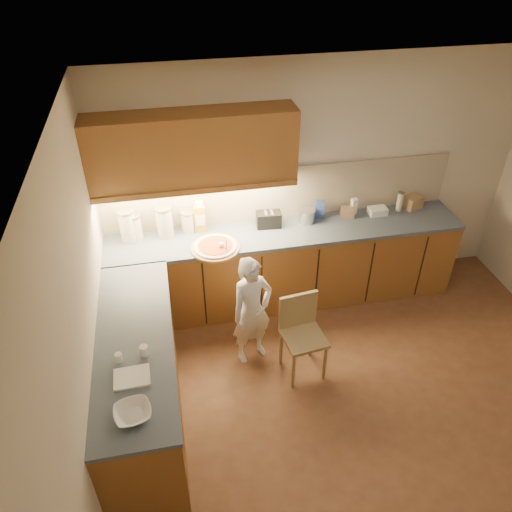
# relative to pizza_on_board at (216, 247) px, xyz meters

# --- Properties ---
(room) EXTENTS (4.54, 4.50, 2.62)m
(room) POSITION_rel_pizza_on_board_xyz_m (1.15, -1.51, 0.73)
(room) COLOR brown
(room) RESTS_ON ground
(l_counter) EXTENTS (3.77, 2.62, 0.92)m
(l_counter) POSITION_rel_pizza_on_board_xyz_m (0.22, -0.26, -0.48)
(l_counter) COLOR #925D2A
(l_counter) RESTS_ON ground
(backsplash) EXTENTS (3.75, 0.02, 0.58)m
(backsplash) POSITION_rel_pizza_on_board_xyz_m (0.77, 0.48, 0.27)
(backsplash) COLOR #BBAC91
(backsplash) RESTS_ON l_counter
(upper_cabinets) EXTENTS (1.95, 0.36, 0.73)m
(upper_cabinets) POSITION_rel_pizza_on_board_xyz_m (-0.13, 0.32, 0.91)
(upper_cabinets) COLOR #925D2A
(upper_cabinets) RESTS_ON ground
(pizza_on_board) EXTENTS (0.49, 0.49, 0.20)m
(pizza_on_board) POSITION_rel_pizza_on_board_xyz_m (0.00, 0.00, 0.00)
(pizza_on_board) COLOR tan
(pizza_on_board) RESTS_ON l_counter
(child) EXTENTS (0.50, 0.41, 1.17)m
(child) POSITION_rel_pizza_on_board_xyz_m (0.25, -0.61, -0.36)
(child) COLOR white
(child) RESTS_ON ground
(wooden_chair) EXTENTS (0.42, 0.42, 0.83)m
(wooden_chair) POSITION_rel_pizza_on_board_xyz_m (0.67, -0.84, -0.46)
(wooden_chair) COLOR tan
(wooden_chair) RESTS_ON ground
(mixing_bowl) EXTENTS (0.29, 0.29, 0.06)m
(mixing_bowl) POSITION_rel_pizza_on_board_xyz_m (-0.80, -1.84, 0.01)
(mixing_bowl) COLOR white
(mixing_bowl) RESTS_ON l_counter
(canister_a) EXTENTS (0.17, 0.17, 0.35)m
(canister_a) POSITION_rel_pizza_on_board_xyz_m (-0.83, 0.33, 0.15)
(canister_a) COLOR beige
(canister_a) RESTS_ON l_counter
(canister_b) EXTENTS (0.16, 0.16, 0.27)m
(canister_b) POSITION_rel_pizza_on_board_xyz_m (-0.77, 0.35, 0.12)
(canister_b) COLOR silver
(canister_b) RESTS_ON l_counter
(canister_c) EXTENTS (0.18, 0.18, 0.33)m
(canister_c) POSITION_rel_pizza_on_board_xyz_m (-0.47, 0.34, 0.15)
(canister_c) COLOR beige
(canister_c) RESTS_ON l_counter
(canister_d) EXTENTS (0.15, 0.15, 0.24)m
(canister_d) POSITION_rel_pizza_on_board_xyz_m (-0.23, 0.38, 0.10)
(canister_d) COLOR beige
(canister_d) RESTS_ON l_counter
(oil_jug) EXTENTS (0.12, 0.09, 0.35)m
(oil_jug) POSITION_rel_pizza_on_board_xyz_m (-0.11, 0.36, 0.14)
(oil_jug) COLOR gold
(oil_jug) RESTS_ON l_counter
(toaster) EXTENTS (0.27, 0.17, 0.17)m
(toaster) POSITION_rel_pizza_on_board_xyz_m (0.61, 0.31, 0.06)
(toaster) COLOR black
(toaster) RESTS_ON l_counter
(steel_pot) EXTENTS (0.19, 0.19, 0.14)m
(steel_pot) POSITION_rel_pizza_on_board_xyz_m (1.02, 0.32, 0.05)
(steel_pot) COLOR #BABABF
(steel_pot) RESTS_ON l_counter
(blue_box) EXTENTS (0.11, 0.09, 0.20)m
(blue_box) POSITION_rel_pizza_on_board_xyz_m (1.18, 0.37, 0.08)
(blue_box) COLOR #364DA3
(blue_box) RESTS_ON l_counter
(card_box_a) EXTENTS (0.17, 0.14, 0.10)m
(card_box_a) POSITION_rel_pizza_on_board_xyz_m (1.49, 0.33, 0.03)
(card_box_a) COLOR #9A7952
(card_box_a) RESTS_ON l_counter
(white_bottle) EXTENTS (0.07, 0.07, 0.18)m
(white_bottle) POSITION_rel_pizza_on_board_xyz_m (1.58, 0.38, 0.07)
(white_bottle) COLOR white
(white_bottle) RESTS_ON l_counter
(flat_pack) EXTENTS (0.20, 0.14, 0.08)m
(flat_pack) POSITION_rel_pizza_on_board_xyz_m (1.83, 0.31, 0.02)
(flat_pack) COLOR white
(flat_pack) RESTS_ON l_counter
(tall_jar) EXTENTS (0.07, 0.07, 0.22)m
(tall_jar) POSITION_rel_pizza_on_board_xyz_m (2.09, 0.34, 0.09)
(tall_jar) COLOR white
(tall_jar) RESTS_ON l_counter
(card_box_b) EXTENTS (0.23, 0.20, 0.15)m
(card_box_b) POSITION_rel_pizza_on_board_xyz_m (2.27, 0.36, 0.05)
(card_box_b) COLOR #A18157
(card_box_b) RESTS_ON l_counter
(dough_cloth) EXTENTS (0.26, 0.21, 0.02)m
(dough_cloth) POSITION_rel_pizza_on_board_xyz_m (-0.81, -1.51, -0.01)
(dough_cloth) COLOR white
(dough_cloth) RESTS_ON l_counter
(spice_jar_a) EXTENTS (0.07, 0.07, 0.07)m
(spice_jar_a) POSITION_rel_pizza_on_board_xyz_m (-0.90, -1.32, 0.02)
(spice_jar_a) COLOR silver
(spice_jar_a) RESTS_ON l_counter
(spice_jar_b) EXTENTS (0.08, 0.08, 0.09)m
(spice_jar_b) POSITION_rel_pizza_on_board_xyz_m (-0.72, -1.29, 0.02)
(spice_jar_b) COLOR white
(spice_jar_b) RESTS_ON l_counter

